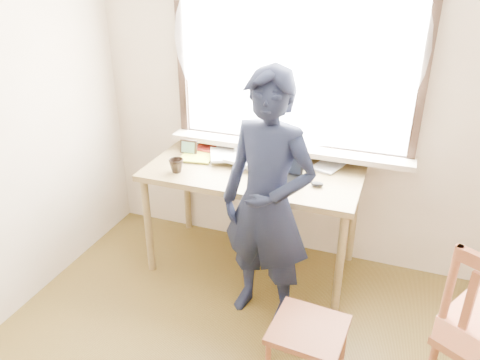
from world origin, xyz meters
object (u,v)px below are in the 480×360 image
(work_chair, at_px, (308,336))
(desk, at_px, (253,181))
(mug_dark, at_px, (176,166))
(person, at_px, (268,204))
(laptop, at_px, (279,169))
(mug_white, at_px, (241,151))

(work_chair, bearing_deg, desk, 124.03)
(mug_dark, xyz_separation_m, person, (0.77, -0.27, -0.03))
(person, bearing_deg, desk, 129.55)
(desk, distance_m, laptop, 0.25)
(mug_white, distance_m, mug_dark, 0.55)
(mug_white, bearing_deg, mug_dark, -128.29)
(work_chair, xyz_separation_m, person, (-0.40, 0.49, 0.51))
(desk, height_order, person, person)
(desk, height_order, mug_dark, mug_dark)
(mug_white, height_order, person, person)
(desk, bearing_deg, work_chair, -55.97)
(desk, relative_size, person, 0.91)
(desk, bearing_deg, laptop, -9.41)
(mug_white, xyz_separation_m, work_chair, (0.82, -1.18, -0.53))
(work_chair, bearing_deg, mug_white, 124.92)
(work_chair, bearing_deg, laptop, 115.66)
(work_chair, distance_m, person, 0.81)
(person, bearing_deg, mug_white, 133.12)
(laptop, distance_m, mug_white, 0.45)
(mug_white, relative_size, mug_dark, 1.08)
(mug_white, relative_size, person, 0.07)
(mug_white, bearing_deg, laptop, -33.04)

